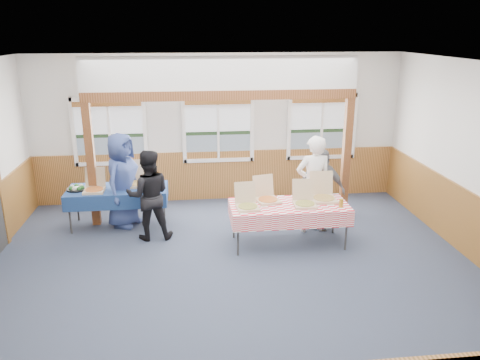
% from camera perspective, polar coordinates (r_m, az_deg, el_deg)
% --- Properties ---
extents(floor, '(8.00, 8.00, 0.00)m').
position_cam_1_polar(floor, '(7.49, -0.66, -11.42)').
color(floor, '#2A3145').
rests_on(floor, ground).
extents(ceiling, '(8.00, 8.00, 0.00)m').
position_cam_1_polar(ceiling, '(6.54, -0.77, 13.78)').
color(ceiling, white).
rests_on(ceiling, wall_back).
extents(wall_back, '(8.00, 0.00, 8.00)m').
position_cam_1_polar(wall_back, '(10.23, -2.69, 6.26)').
color(wall_back, silver).
rests_on(wall_back, floor).
extents(wall_front, '(8.00, 0.00, 8.00)m').
position_cam_1_polar(wall_front, '(3.71, 4.96, -16.33)').
color(wall_front, silver).
rests_on(wall_front, floor).
extents(wainscot_back, '(7.98, 0.05, 1.10)m').
position_cam_1_polar(wainscot_back, '(10.47, -2.60, 0.60)').
color(wainscot_back, brown).
rests_on(wainscot_back, floor).
extents(wainscot_right, '(0.05, 6.98, 1.10)m').
position_cam_1_polar(wainscot_right, '(8.56, 26.96, -5.52)').
color(wainscot_right, brown).
rests_on(wainscot_right, floor).
extents(window_left, '(1.56, 0.10, 1.46)m').
position_cam_1_polar(window_left, '(10.28, -15.65, 6.12)').
color(window_left, white).
rests_on(window_left, wall_back).
extents(window_mid, '(1.56, 0.10, 1.46)m').
position_cam_1_polar(window_mid, '(10.17, -2.68, 6.65)').
color(window_mid, white).
rests_on(window_mid, wall_back).
extents(window_right, '(1.56, 0.10, 1.46)m').
position_cam_1_polar(window_right, '(10.57, 9.95, 6.83)').
color(window_right, white).
rests_on(window_right, wall_back).
extents(post_left, '(0.15, 0.15, 2.40)m').
position_cam_1_polar(post_left, '(9.32, -17.66, 1.71)').
color(post_left, '#5D3214').
rests_on(post_left, floor).
extents(post_right, '(0.15, 0.15, 2.40)m').
position_cam_1_polar(post_right, '(9.66, 12.82, 2.68)').
color(post_right, '#5D3214').
rests_on(post_right, floor).
extents(cross_beam, '(5.15, 0.18, 0.18)m').
position_cam_1_polar(cross_beam, '(8.90, -2.25, 10.31)').
color(cross_beam, '#5D3214').
rests_on(cross_beam, post_left).
extents(table_left, '(1.90, 0.86, 0.76)m').
position_cam_1_polar(table_left, '(9.29, -14.72, -1.31)').
color(table_left, '#2E2E2E').
rests_on(table_left, floor).
extents(table_right, '(2.24, 1.75, 0.76)m').
position_cam_1_polar(table_right, '(8.24, 6.00, -3.27)').
color(table_right, '#2E2E2E').
rests_on(table_right, floor).
extents(pizza_box_a, '(0.38, 0.46, 0.41)m').
position_cam_1_polar(pizza_box_a, '(9.22, -17.33, -0.91)').
color(pizza_box_a, '#D3B48D').
rests_on(pizza_box_a, table_left).
extents(pizza_box_b, '(0.42, 0.51, 0.45)m').
position_cam_1_polar(pizza_box_b, '(9.36, -12.53, -0.20)').
color(pizza_box_b, '#D3B48D').
rests_on(pizza_box_b, table_left).
extents(pizza_box_c, '(0.40, 0.48, 0.40)m').
position_cam_1_polar(pizza_box_c, '(7.98, 0.88, -3.00)').
color(pizza_box_c, '#D3B48D').
rests_on(pizza_box_c, table_right).
extents(pizza_box_d, '(0.48, 0.55, 0.42)m').
position_cam_1_polar(pizza_box_d, '(8.30, 3.32, -2.16)').
color(pizza_box_d, '#D3B48D').
rests_on(pizza_box_d, table_right).
extents(pizza_box_e, '(0.40, 0.48, 0.41)m').
position_cam_1_polar(pizza_box_e, '(8.18, 7.87, -2.63)').
color(pizza_box_e, '#D3B48D').
rests_on(pizza_box_e, table_right).
extents(pizza_box_f, '(0.45, 0.54, 0.46)m').
position_cam_1_polar(pizza_box_f, '(8.48, 10.13, -1.95)').
color(pizza_box_f, '#D3B48D').
rests_on(pizza_box_f, table_right).
extents(veggie_tray, '(0.38, 0.38, 0.09)m').
position_cam_1_polar(veggie_tray, '(9.40, -19.29, -0.95)').
color(veggie_tray, black).
rests_on(veggie_tray, table_left).
extents(drink_glass, '(0.07, 0.07, 0.15)m').
position_cam_1_polar(drink_glass, '(8.19, 12.23, -2.78)').
color(drink_glass, '#9A7019').
rests_on(drink_glass, table_right).
extents(woman_white, '(0.71, 0.50, 1.85)m').
position_cam_1_polar(woman_white, '(8.78, 8.91, -0.52)').
color(woman_white, white).
rests_on(woman_white, floor).
extents(woman_black, '(0.84, 0.68, 1.66)m').
position_cam_1_polar(woman_black, '(8.55, -11.07, -1.82)').
color(woman_black, black).
rests_on(woman_black, floor).
extents(man_blue, '(0.90, 1.06, 1.84)m').
position_cam_1_polar(man_blue, '(9.21, -14.15, -0.01)').
color(man_blue, '#344682').
rests_on(man_blue, floor).
extents(person_grey, '(0.97, 0.82, 1.56)m').
position_cam_1_polar(person_grey, '(9.00, 9.86, -1.08)').
color(person_grey, slate).
rests_on(person_grey, floor).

